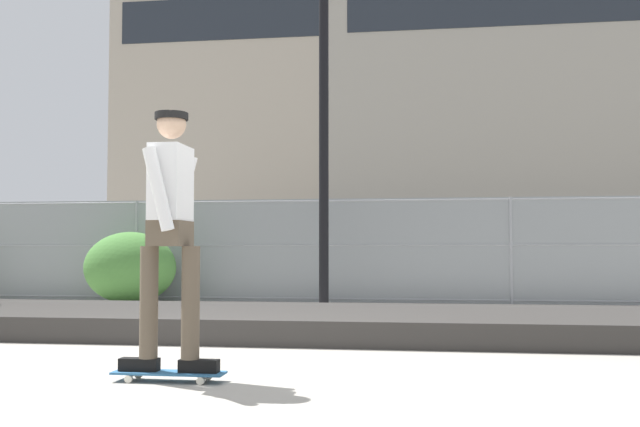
{
  "coord_description": "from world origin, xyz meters",
  "views": [
    {
      "loc": [
        1.92,
        -5.49,
        0.93
      ],
      "look_at": [
        0.42,
        4.97,
        1.46
      ],
      "focal_mm": 40.95,
      "sensor_mm": 36.0,
      "label": 1
    }
  ],
  "objects": [
    {
      "name": "gravel_berm",
      "position": [
        0.0,
        2.57,
        0.13
      ],
      "size": [
        12.9,
        2.44,
        0.26
      ],
      "primitive_type": "cube",
      "color": "#33302D",
      "rests_on": "ground_plane"
    },
    {
      "name": "shrub_center",
      "position": [
        -3.16,
        6.62,
        0.62
      ],
      "size": [
        1.61,
        1.32,
        1.24
      ],
      "color": "#477F38",
      "rests_on": "ground_plane"
    },
    {
      "name": "skater",
      "position": [
        0.12,
        -0.5,
        1.14
      ],
      "size": [
        0.72,
        0.58,
        1.87
      ],
      "color": "black",
      "rests_on": "skateboard"
    },
    {
      "name": "chain_fence",
      "position": [
        0.0,
        7.46,
        0.93
      ],
      "size": [
        20.44,
        0.06,
        1.85
      ],
      "color": "gray",
      "rests_on": "ground_plane"
    },
    {
      "name": "skateboard",
      "position": [
        0.12,
        -0.5,
        0.06
      ],
      "size": [
        0.8,
        0.21,
        0.07
      ],
      "color": "#2D608C",
      "rests_on": "ground_plane"
    },
    {
      "name": "library_building",
      "position": [
        -6.39,
        39.86,
        11.54
      ],
      "size": [
        20.17,
        10.1,
        23.08
      ],
      "color": "#9E9384",
      "rests_on": "ground_plane"
    },
    {
      "name": "parked_car_near",
      "position": [
        -4.89,
        9.83,
        0.84
      ],
      "size": [
        4.49,
        2.13,
        1.66
      ],
      "color": "#474C54",
      "rests_on": "ground_plane"
    },
    {
      "name": "office_block",
      "position": [
        10.36,
        40.97,
        11.56
      ],
      "size": [
        27.49,
        12.85,
        23.12
      ],
      "color": "gray",
      "rests_on": "ground_plane"
    },
    {
      "name": "street_lamp",
      "position": [
        0.28,
        6.34,
        4.64
      ],
      "size": [
        0.44,
        0.44,
        7.56
      ],
      "color": "black",
      "rests_on": "ground_plane"
    },
    {
      "name": "parked_car_mid",
      "position": [
        1.28,
        9.76,
        0.84
      ],
      "size": [
        4.53,
        2.22,
        1.66
      ],
      "color": "black",
      "rests_on": "ground_plane"
    },
    {
      "name": "ground_plane",
      "position": [
        0.0,
        0.0,
        0.0
      ],
      "size": [
        120.0,
        120.0,
        0.0
      ],
      "primitive_type": "plane",
      "color": "#9E998E"
    }
  ]
}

